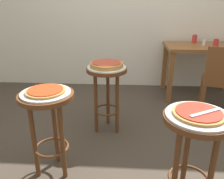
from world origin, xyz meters
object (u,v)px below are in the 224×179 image
Objects in this scene: stool_leftside at (107,84)px; stool_foreground at (194,142)px; pizza_foreground at (199,113)px; cup_far_edge at (195,39)px; cup_near_edge at (216,43)px; pizza_middle at (46,91)px; dining_table at (203,54)px; serving_plate_middle at (46,93)px; pizza_leftside at (107,64)px; wooden_chair at (222,80)px; condiment_shaker at (204,43)px; serving_plate_foreground at (198,115)px; pizza_server_knife at (205,113)px; serving_plate_leftside at (107,67)px; stool_middle at (48,115)px.

stool_foreground is at bearing -57.73° from stool_leftside.
pizza_foreground is 2.65× the size of cup_far_edge.
stool_leftside is at bearing -146.88° from cup_near_edge.
dining_table is (1.62, 1.70, -0.10)m from pizza_middle.
cup_far_edge reaches higher than serving_plate_middle.
pizza_leftside is at bearing 60.92° from serving_plate_middle.
wooden_chair is at bearing 32.04° from serving_plate_middle.
cup_near_edge is at bearing -51.17° from condiment_shaker.
pizza_foreground is at bearing -103.83° from cup_far_edge.
pizza_server_knife reaches higher than serving_plate_foreground.
pizza_leftside is 0.38× the size of wooden_chair.
dining_table is at bearing 118.79° from cup_near_edge.
stool_leftside is at bearing -164.74° from wooden_chair.
serving_plate_foreground is 1.15m from serving_plate_leftside.
stool_leftside is 3.10× the size of pizza_server_knife.
pizza_foreground is 0.78× the size of serving_plate_leftside.
pizza_server_knife is (0.03, -0.02, 0.01)m from pizza_foreground.
serving_plate_foreground is 3.34× the size of cup_near_edge.
wooden_chair is at bearing -96.56° from cup_near_edge.
serving_plate_foreground is at bearing -15.97° from serving_plate_middle.
cup_near_edge reaches higher than stool_leftside.
serving_plate_leftside reaches higher than stool_leftside.
pizza_middle is 2.51× the size of cup_near_edge.
pizza_leftside is at bearing -140.61° from dining_table.
stool_middle is at bearing -90.00° from serving_plate_middle.
condiment_shaker is (1.60, 1.68, 0.08)m from serving_plate_middle.
serving_plate_foreground and serving_plate_middle have the same top height.
wooden_chair is 3.86× the size of pizza_server_knife.
cup_near_edge is 0.38m from cup_far_edge.
pizza_server_knife reaches higher than pizza_foreground.
pizza_middle is at bearing -119.08° from serving_plate_leftside.
stool_middle is 0.20m from pizza_middle.
pizza_server_knife reaches higher than serving_plate_middle.
stool_leftside is 1.61m from cup_near_edge.
dining_table is (0.63, 1.99, 0.09)m from stool_foreground.
stool_foreground is at bearing -116.43° from wooden_chair.
pizza_foreground is at bearing -57.73° from pizza_leftside.
stool_middle is at bearing -133.60° from condiment_shaker.
pizza_middle is 0.81m from stool_leftside.
stool_foreground is at bearing -107.18° from condiment_shaker.
pizza_foreground is 0.44× the size of stool_leftside.
stool_leftside is 6.05× the size of cup_near_edge.
cup_far_edge is (1.15, 1.20, 0.06)m from pizza_leftside.
wooden_chair reaches higher than pizza_leftside.
serving_plate_foreground reaches higher than stool_middle.
pizza_leftside is at bearing 60.92° from stool_middle.
serving_plate_middle is 0.80m from stool_leftside.
pizza_leftside is 1.48× the size of pizza_server_knife.
pizza_leftside reaches higher than pizza_server_knife.
cup_far_edge is (1.15, 1.20, 0.09)m from serving_plate_leftside.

